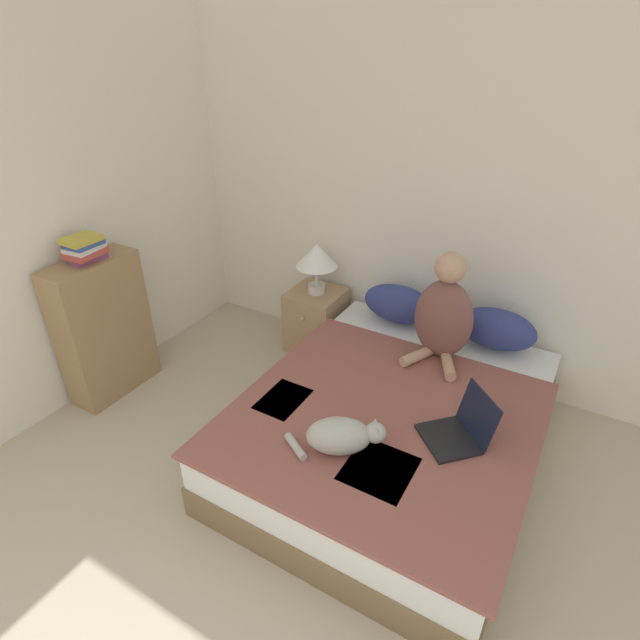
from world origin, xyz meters
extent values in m
cube|color=silver|center=(0.00, 3.76, 1.27)|extent=(5.37, 0.05, 2.55)
cube|color=silver|center=(-2.21, 1.87, 1.27)|extent=(0.05, 4.73, 2.55)
cube|color=brown|center=(0.03, 2.66, 0.10)|extent=(1.60, 2.06, 0.20)
cube|color=silver|center=(0.03, 2.66, 0.31)|extent=(1.57, 2.03, 0.22)
cube|color=brown|center=(0.03, 2.46, 0.43)|extent=(1.65, 1.64, 0.02)
cube|color=#3D4784|center=(0.18, 2.09, 0.44)|extent=(0.33, 0.35, 0.01)
cube|color=#3D4784|center=(-0.54, 2.31, 0.44)|extent=(0.24, 0.33, 0.01)
ellipsoid|color=navy|center=(-0.33, 3.52, 0.58)|extent=(0.53, 0.28, 0.28)
ellipsoid|color=navy|center=(0.39, 3.52, 0.58)|extent=(0.53, 0.28, 0.28)
ellipsoid|color=brown|center=(0.10, 3.22, 0.72)|extent=(0.38, 0.21, 0.55)
sphere|color=tan|center=(0.10, 3.22, 1.08)|extent=(0.20, 0.20, 0.20)
cylinder|color=tan|center=(0.00, 3.09, 0.48)|extent=(0.18, 0.27, 0.07)
cylinder|color=tan|center=(0.21, 3.09, 0.48)|extent=(0.18, 0.27, 0.07)
ellipsoid|color=#A8A399|center=(-0.06, 2.10, 0.54)|extent=(0.39, 0.34, 0.20)
sphere|color=#A8A399|center=(0.10, 2.20, 0.56)|extent=(0.11, 0.11, 0.11)
cone|color=#A8A399|center=(0.09, 2.22, 0.61)|extent=(0.05, 0.05, 0.05)
cone|color=#A8A399|center=(0.12, 2.17, 0.61)|extent=(0.05, 0.05, 0.05)
cylinder|color=#A8A399|center=(-0.26, 1.99, 0.46)|extent=(0.18, 0.13, 0.04)
cube|color=black|center=(0.41, 2.46, 0.45)|extent=(0.39, 0.39, 0.02)
cube|color=black|center=(0.52, 2.57, 0.59)|extent=(0.26, 0.25, 0.26)
cube|color=tan|center=(-1.01, 3.48, 0.26)|extent=(0.41, 0.40, 0.52)
sphere|color=tan|center=(-1.01, 3.27, 0.38)|extent=(0.03, 0.03, 0.03)
cylinder|color=beige|center=(-1.00, 3.48, 0.56)|extent=(0.14, 0.14, 0.07)
cylinder|color=beige|center=(-1.00, 3.48, 0.67)|extent=(0.02, 0.02, 0.16)
cone|color=white|center=(-1.00, 3.48, 0.84)|extent=(0.33, 0.33, 0.18)
cube|color=#99754C|center=(-2.02, 2.25, 0.51)|extent=(0.26, 0.63, 1.03)
cube|color=#844270|center=(-2.03, 2.26, 1.05)|extent=(0.16, 0.24, 0.04)
cube|color=#B24238|center=(-2.01, 2.24, 1.09)|extent=(0.19, 0.25, 0.04)
cube|color=beige|center=(-2.02, 2.24, 1.12)|extent=(0.20, 0.24, 0.03)
cube|color=#334C8E|center=(-2.02, 2.25, 1.15)|extent=(0.18, 0.21, 0.03)
cube|color=gold|center=(-2.03, 2.24, 1.18)|extent=(0.19, 0.22, 0.03)
camera|label=1|loc=(0.82, 0.41, 2.33)|focal=28.00mm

